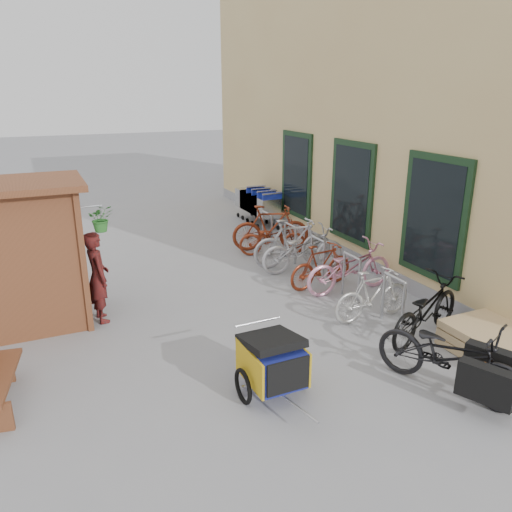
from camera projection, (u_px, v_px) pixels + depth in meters
name	position (u px, v px, depth m)	size (l,w,h in m)	color
ground	(267.00, 353.00, 7.45)	(80.00, 80.00, 0.00)	gray
building	(421.00, 99.00, 12.76)	(6.07, 13.00, 7.00)	#D0B677
kiosk	(11.00, 236.00, 7.81)	(2.49, 1.65, 2.40)	brown
bike_rack	(318.00, 254.00, 10.26)	(0.05, 5.35, 0.86)	#A5A8AD
pallet_stack	(491.00, 342.00, 7.35)	(1.00, 1.20, 0.40)	tan
shopping_carts	(257.00, 202.00, 14.42)	(0.60, 2.03, 1.08)	silver
child_trailer	(272.00, 360.00, 6.31)	(0.88, 1.48, 0.87)	navy
cargo_bike	(452.00, 357.00, 6.35)	(1.39, 2.05, 1.02)	black
person_kiosk	(98.00, 277.00, 8.28)	(0.57, 0.37, 1.56)	maroon
bike_0	(426.00, 309.00, 7.75)	(0.65, 1.87, 0.98)	black
bike_1	(373.00, 295.00, 8.40)	(0.42, 1.50, 0.90)	silver
bike_2	(350.00, 267.00, 9.57)	(0.65, 1.88, 0.99)	pink
bike_3	(321.00, 266.00, 9.81)	(0.42, 1.48, 0.89)	maroon
bike_4	(303.00, 249.00, 10.64)	(0.65, 1.87, 0.98)	#B2B2B7
bike_5	(293.00, 243.00, 10.92)	(0.51, 1.80, 1.08)	#B2B2B7
bike_6	(273.00, 238.00, 11.72)	(0.55, 1.57, 0.83)	maroon
bike_7	(271.00, 228.00, 12.02)	(0.53, 1.86, 1.12)	maroon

